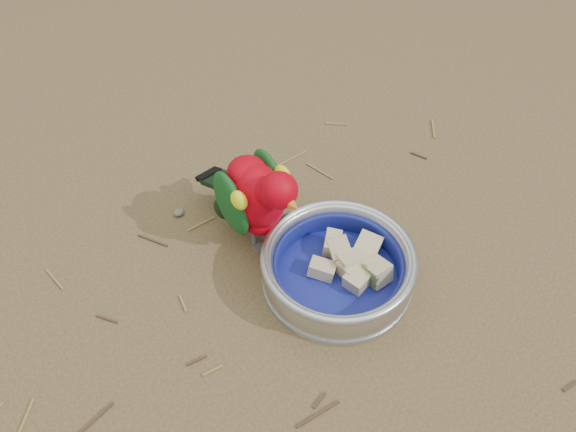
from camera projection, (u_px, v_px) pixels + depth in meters
ground at (357, 338)px, 0.86m from camera, size 60.00×60.00×0.00m
food_bowl at (337, 279)px, 0.92m from camera, size 0.21×0.21×0.02m
bowl_wall at (338, 266)px, 0.89m from camera, size 0.21×0.21×0.04m
fruit_wedges at (338, 269)px, 0.90m from camera, size 0.13×0.13×0.03m
lory_parrot at (257, 202)px, 0.92m from camera, size 0.10×0.20×0.16m
ground_debris at (294, 305)px, 0.89m from camera, size 0.90×0.80×0.01m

